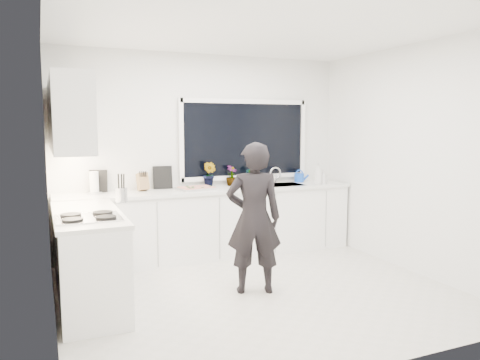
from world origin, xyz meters
name	(u,v)px	position (x,y,z in m)	size (l,w,h in m)	color
floor	(258,292)	(0.00, 0.00, -0.01)	(4.00, 3.50, 0.02)	beige
wall_back	(204,155)	(0.00, 1.76, 1.35)	(4.00, 0.02, 2.70)	white
wall_left	(47,173)	(-2.01, 0.00, 1.35)	(0.02, 3.50, 2.70)	white
wall_right	(411,159)	(2.01, 0.00, 1.35)	(0.02, 3.50, 2.70)	white
ceiling	(260,28)	(0.00, 0.00, 2.71)	(4.00, 3.50, 0.02)	white
window	(245,140)	(0.60, 1.73, 1.55)	(1.80, 0.02, 1.00)	black
base_cabinets_back	(212,224)	(0.00, 1.45, 0.44)	(3.92, 0.58, 0.88)	white
base_cabinets_left	(89,260)	(-1.67, 0.35, 0.44)	(0.58, 1.60, 0.88)	white
countertop_back	(212,190)	(0.00, 1.44, 0.90)	(3.94, 0.62, 0.04)	silver
countertop_left	(87,214)	(-1.67, 0.35, 0.90)	(0.62, 1.60, 0.04)	silver
upper_cabinets	(68,115)	(-1.79, 0.70, 1.85)	(0.34, 2.10, 0.70)	white
sink	(282,188)	(1.05, 1.45, 0.87)	(0.58, 0.42, 0.14)	silver
faucet	(275,175)	(1.05, 1.65, 1.03)	(0.03, 0.03, 0.22)	silver
stovetop	(88,217)	(-1.69, 0.00, 0.94)	(0.56, 0.48, 0.03)	black
person	(254,218)	(-0.04, 0.03, 0.79)	(0.58, 0.38, 1.58)	black
pizza_tray	(196,189)	(-0.22, 1.42, 0.94)	(0.46, 0.34, 0.03)	silver
pizza	(196,187)	(-0.22, 1.42, 0.95)	(0.42, 0.30, 0.01)	red
watering_can	(299,178)	(1.42, 1.61, 0.98)	(0.14, 0.14, 0.13)	blue
paper_towel_roll	(94,183)	(-1.48, 1.55, 1.05)	(0.11, 0.11, 0.26)	silver
knife_block	(143,182)	(-0.88, 1.59, 1.03)	(0.13, 0.10, 0.22)	brown
utensil_crock	(121,195)	(-1.27, 0.80, 1.00)	(0.13, 0.13, 0.16)	silver
picture_frame_large	(98,181)	(-1.41, 1.69, 1.06)	(0.22, 0.02, 0.28)	black
picture_frame_small	(163,177)	(-0.59, 1.69, 1.07)	(0.25, 0.02, 0.30)	black
herb_plants	(224,175)	(0.23, 1.61, 1.07)	(0.78, 0.24, 0.34)	#26662D
soap_bottles	(320,175)	(1.58, 1.30, 1.05)	(0.23, 0.16, 0.30)	#D8BF66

